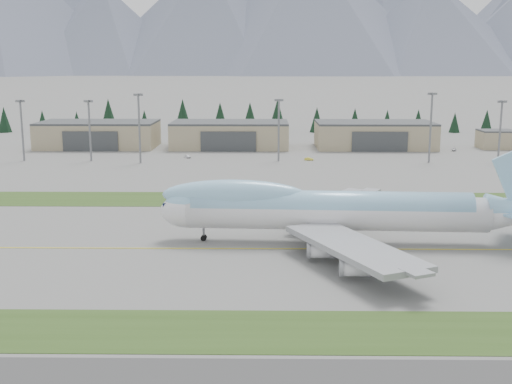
{
  "coord_description": "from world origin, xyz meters",
  "views": [
    {
      "loc": [
        -0.74,
        -116.32,
        34.19
      ],
      "look_at": [
        -2.44,
        14.67,
        8.0
      ],
      "focal_mm": 45.0,
      "sensor_mm": 36.0,
      "label": 1
    }
  ],
  "objects_px": {
    "service_vehicle_a": "(188,158)",
    "service_vehicle_c": "(454,151)",
    "hangar_right": "(374,135)",
    "hangar_center": "(230,134)",
    "service_vehicle_b": "(309,160)",
    "boeing_747_freighter": "(332,210)",
    "hangar_left": "(99,134)"
  },
  "relations": [
    {
      "from": "boeing_747_freighter",
      "to": "hangar_left",
      "type": "distance_m",
      "value": 167.16
    },
    {
      "from": "service_vehicle_b",
      "to": "service_vehicle_c",
      "type": "xyz_separation_m",
      "value": [
        59.95,
        26.65,
        0.0
      ]
    },
    {
      "from": "hangar_center",
      "to": "service_vehicle_a",
      "type": "bearing_deg",
      "value": -114.63
    },
    {
      "from": "hangar_center",
      "to": "service_vehicle_c",
      "type": "bearing_deg",
      "value": -6.25
    },
    {
      "from": "boeing_747_freighter",
      "to": "service_vehicle_b",
      "type": "distance_m",
      "value": 109.18
    },
    {
      "from": "boeing_747_freighter",
      "to": "service_vehicle_b",
      "type": "xyz_separation_m",
      "value": [
        3.12,
        108.94,
        -6.63
      ]
    },
    {
      "from": "boeing_747_freighter",
      "to": "hangar_left",
      "type": "bearing_deg",
      "value": 122.56
    },
    {
      "from": "service_vehicle_a",
      "to": "service_vehicle_c",
      "type": "bearing_deg",
      "value": -18.51
    },
    {
      "from": "boeing_747_freighter",
      "to": "hangar_center",
      "type": "distance_m",
      "value": 148.03
    },
    {
      "from": "service_vehicle_a",
      "to": "service_vehicle_c",
      "type": "distance_m",
      "value": 106.64
    },
    {
      "from": "boeing_747_freighter",
      "to": "service_vehicle_c",
      "type": "bearing_deg",
      "value": 68.11
    },
    {
      "from": "hangar_center",
      "to": "hangar_right",
      "type": "bearing_deg",
      "value": 0.0
    },
    {
      "from": "hangar_left",
      "to": "hangar_center",
      "type": "bearing_deg",
      "value": 0.0
    },
    {
      "from": "service_vehicle_b",
      "to": "hangar_right",
      "type": "bearing_deg",
      "value": -25.95
    },
    {
      "from": "service_vehicle_b",
      "to": "service_vehicle_c",
      "type": "distance_m",
      "value": 65.61
    },
    {
      "from": "boeing_747_freighter",
      "to": "service_vehicle_a",
      "type": "relative_size",
      "value": 22.34
    },
    {
      "from": "boeing_747_freighter",
      "to": "hangar_right",
      "type": "height_order",
      "value": "boeing_747_freighter"
    },
    {
      "from": "boeing_747_freighter",
      "to": "service_vehicle_b",
      "type": "height_order",
      "value": "boeing_747_freighter"
    },
    {
      "from": "hangar_center",
      "to": "service_vehicle_a",
      "type": "relative_size",
      "value": 14.09
    },
    {
      "from": "hangar_right",
      "to": "service_vehicle_c",
      "type": "distance_m",
      "value": 32.42
    },
    {
      "from": "hangar_right",
      "to": "service_vehicle_b",
      "type": "distance_m",
      "value": 47.31
    },
    {
      "from": "hangar_right",
      "to": "service_vehicle_c",
      "type": "height_order",
      "value": "hangar_right"
    },
    {
      "from": "service_vehicle_b",
      "to": "boeing_747_freighter",
      "type": "bearing_deg",
      "value": -168.63
    },
    {
      "from": "service_vehicle_a",
      "to": "service_vehicle_b",
      "type": "height_order",
      "value": "service_vehicle_a"
    },
    {
      "from": "service_vehicle_a",
      "to": "service_vehicle_b",
      "type": "bearing_deg",
      "value": -37.09
    },
    {
      "from": "hangar_center",
      "to": "hangar_right",
      "type": "xyz_separation_m",
      "value": [
        60.0,
        0.0,
        0.0
      ]
    },
    {
      "from": "service_vehicle_a",
      "to": "hangar_right",
      "type": "bearing_deg",
      "value": -7.25
    },
    {
      "from": "hangar_center",
      "to": "service_vehicle_a",
      "type": "height_order",
      "value": "hangar_center"
    },
    {
      "from": "boeing_747_freighter",
      "to": "hangar_left",
      "type": "xyz_separation_m",
      "value": [
        -82.32,
        145.48,
        -1.24
      ]
    },
    {
      "from": "boeing_747_freighter",
      "to": "service_vehicle_a",
      "type": "height_order",
      "value": "boeing_747_freighter"
    },
    {
      "from": "service_vehicle_a",
      "to": "service_vehicle_c",
      "type": "relative_size",
      "value": 0.85
    },
    {
      "from": "hangar_center",
      "to": "service_vehicle_b",
      "type": "height_order",
      "value": "hangar_center"
    }
  ]
}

